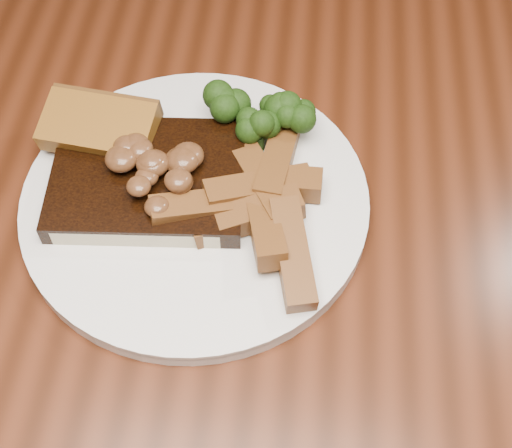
{
  "coord_description": "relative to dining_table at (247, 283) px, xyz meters",
  "views": [
    {
      "loc": [
        0.04,
        -0.35,
        1.28
      ],
      "look_at": [
        0.01,
        -0.01,
        0.78
      ],
      "focal_mm": 50.0,
      "sensor_mm": 36.0,
      "label": 1
    }
  ],
  "objects": [
    {
      "name": "plate",
      "position": [
        -0.05,
        0.02,
        0.1
      ],
      "size": [
        0.32,
        0.32,
        0.01
      ],
      "primitive_type": "cylinder",
      "rotation": [
        0.0,
        0.0,
        -0.03
      ],
      "color": "silver",
      "rests_on": "dining_table"
    },
    {
      "name": "mushroom_pile",
      "position": [
        -0.08,
        0.03,
        0.14
      ],
      "size": [
        0.08,
        0.08,
        0.03
      ],
      "primitive_type": null,
      "color": "brown",
      "rests_on": "steak"
    },
    {
      "name": "steak",
      "position": [
        -0.09,
        0.03,
        0.12
      ],
      "size": [
        0.18,
        0.14,
        0.03
      ],
      "primitive_type": "cube",
      "rotation": [
        0.0,
        0.0,
        0.07
      ],
      "color": "black",
      "rests_on": "plate"
    },
    {
      "name": "dining_table",
      "position": [
        0.0,
        0.0,
        0.0
      ],
      "size": [
        1.6,
        0.9,
        0.75
      ],
      "color": "#441D0D",
      "rests_on": "ground"
    },
    {
      "name": "chair_far",
      "position": [
        0.07,
        0.59,
        -0.14
      ],
      "size": [
        0.57,
        0.57,
        0.94
      ],
      "rotation": [
        0.0,
        0.0,
        3.5
      ],
      "color": "black",
      "rests_on": "ground"
    },
    {
      "name": "broccoli_cluster",
      "position": [
        0.01,
        0.12,
        0.12
      ],
      "size": [
        0.08,
        0.08,
        0.04
      ],
      "primitive_type": null,
      "color": "#1B390D",
      "rests_on": "plate"
    },
    {
      "name": "potato_wedges",
      "position": [
        0.01,
        0.01,
        0.12
      ],
      "size": [
        0.13,
        0.13,
        0.02
      ],
      "primitive_type": null,
      "color": "brown",
      "rests_on": "plate"
    },
    {
      "name": "steak_bone",
      "position": [
        -0.09,
        -0.03,
        0.11
      ],
      "size": [
        0.14,
        0.02,
        0.02
      ],
      "primitive_type": "cube",
      "rotation": [
        0.0,
        0.0,
        0.07
      ],
      "color": "beige",
      "rests_on": "plate"
    },
    {
      "name": "garlic_bread",
      "position": [
        -0.14,
        0.07,
        0.12
      ],
      "size": [
        0.11,
        0.07,
        0.02
      ],
      "primitive_type": "cube",
      "rotation": [
        0.0,
        0.0,
        -0.12
      ],
      "color": "brown",
      "rests_on": "plate"
    }
  ]
}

